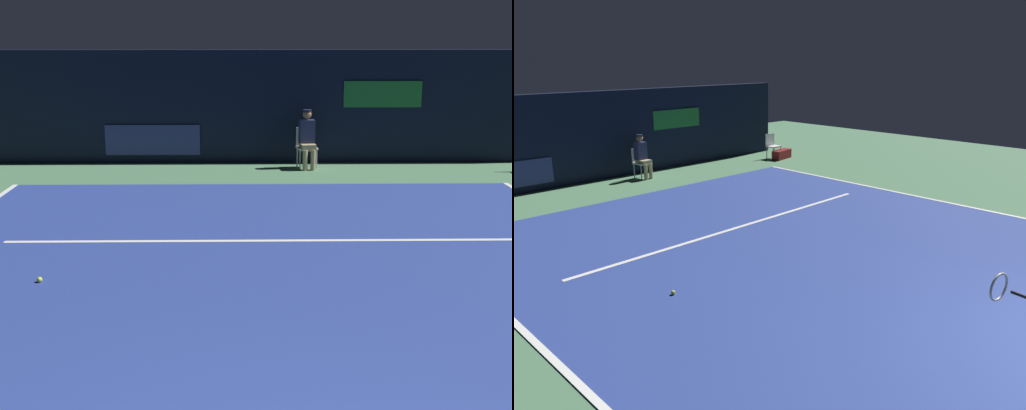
{
  "view_description": "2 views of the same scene",
  "coord_description": "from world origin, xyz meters",
  "views": [
    {
      "loc": [
        -0.34,
        -2.91,
        3.12
      ],
      "look_at": [
        -0.2,
        5.49,
        0.98
      ],
      "focal_mm": 49.35,
      "sensor_mm": 36.0,
      "label": 1
    },
    {
      "loc": [
        -6.95,
        -0.72,
        3.56
      ],
      "look_at": [
        -0.64,
        5.55,
        0.96
      ],
      "focal_mm": 35.74,
      "sensor_mm": 36.0,
      "label": 2
    }
  ],
  "objects": [
    {
      "name": "back_wall",
      "position": [
        -0.0,
        13.51,
        1.3
      ],
      "size": [
        14.21,
        0.33,
        2.6
      ],
      "color": "black",
      "rests_on": "ground"
    },
    {
      "name": "line_judge_on_chair",
      "position": [
        1.06,
        12.68,
        0.69
      ],
      "size": [
        0.48,
        0.56,
        1.32
      ],
      "color": "white",
      "rests_on": "ground"
    },
    {
      "name": "ground_plane",
      "position": [
        0.0,
        5.0,
        0.0
      ],
      "size": [
        29.1,
        29.1,
        0.0
      ],
      "primitive_type": "plane",
      "color": "#4C7A56"
    },
    {
      "name": "court_surface",
      "position": [
        0.0,
        5.0,
        0.01
      ],
      "size": [
        10.04,
        12.0,
        0.01
      ],
      "primitive_type": "cube",
      "color": "navy",
      "rests_on": "ground"
    },
    {
      "name": "line_service",
      "position": [
        0.0,
        7.1,
        0.01
      ],
      "size": [
        7.83,
        0.1,
        0.01
      ],
      "primitive_type": "cube",
      "color": "white",
      "rests_on": "court_surface"
    },
    {
      "name": "tennis_ball",
      "position": [
        -2.91,
        5.41,
        0.05
      ],
      "size": [
        0.07,
        0.07,
        0.07
      ],
      "primitive_type": "sphere",
      "color": "#CCE033",
      "rests_on": "court_surface"
    }
  ]
}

